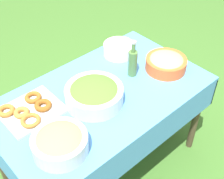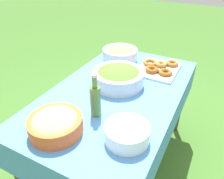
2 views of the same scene
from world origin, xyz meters
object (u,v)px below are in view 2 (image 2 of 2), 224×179
(salad_bowl, at_px, (118,76))
(olive_oil_bottle, at_px, (95,100))
(donut_platter, at_px, (159,68))
(plate_stack, at_px, (127,133))
(pasta_bowl, at_px, (55,123))
(fruit_bowl, at_px, (120,53))

(salad_bowl, bearing_deg, olive_oil_bottle, 5.63)
(donut_platter, bearing_deg, plate_stack, 6.12)
(pasta_bowl, xyz_separation_m, olive_oil_bottle, (-0.21, 0.11, 0.05))
(salad_bowl, xyz_separation_m, fruit_bowl, (-0.37, -0.17, -0.00))
(donut_platter, bearing_deg, salad_bowl, -28.73)
(olive_oil_bottle, xyz_separation_m, fruit_bowl, (-0.72, -0.20, -0.04))
(donut_platter, relative_size, olive_oil_bottle, 1.37)
(olive_oil_bottle, bearing_deg, salad_bowl, -174.37)
(salad_bowl, distance_m, pasta_bowl, 0.58)
(salad_bowl, height_order, olive_oil_bottle, olive_oil_bottle)
(pasta_bowl, relative_size, plate_stack, 1.25)
(donut_platter, relative_size, plate_stack, 1.61)
(fruit_bowl, bearing_deg, plate_stack, 27.96)
(salad_bowl, bearing_deg, plate_stack, 30.69)
(donut_platter, bearing_deg, olive_oil_bottle, -12.17)
(pasta_bowl, distance_m, olive_oil_bottle, 0.25)
(fruit_bowl, bearing_deg, pasta_bowl, 5.44)
(olive_oil_bottle, height_order, fruit_bowl, olive_oil_bottle)
(salad_bowl, distance_m, plate_stack, 0.53)
(pasta_bowl, bearing_deg, donut_platter, 163.96)
(pasta_bowl, height_order, plate_stack, pasta_bowl)
(plate_stack, bearing_deg, salad_bowl, -149.31)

